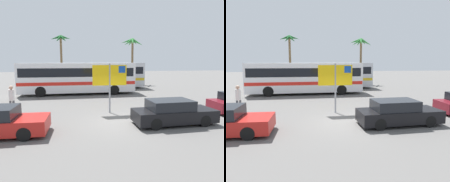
{
  "view_description": "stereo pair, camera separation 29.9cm",
  "coord_description": "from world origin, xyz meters",
  "views": [
    {
      "loc": [
        -2.61,
        -10.56,
        3.3
      ],
      "look_at": [
        -0.13,
        3.11,
        1.3
      ],
      "focal_mm": 32.58,
      "sensor_mm": 36.0,
      "label": 1
    },
    {
      "loc": [
        -2.32,
        -10.61,
        3.3
      ],
      "look_at": [
        -0.13,
        3.11,
        1.3
      ],
      "focal_mm": 32.58,
      "sensor_mm": 36.0,
      "label": 2
    }
  ],
  "objects": [
    {
      "name": "bus_front_coach",
      "position": [
        -2.32,
        10.55,
        1.78
      ],
      "size": [
        11.43,
        2.72,
        3.17
      ],
      "color": "white",
      "rests_on": "ground"
    },
    {
      "name": "pedestrian_near_sign",
      "position": [
        -6.58,
        2.93,
        1.09
      ],
      "size": [
        0.32,
        0.32,
        1.83
      ],
      "rotation": [
        0.0,
        0.0,
        1.77
      ],
      "color": "#4C4C51",
      "rests_on": "ground"
    },
    {
      "name": "bus_rear_coach",
      "position": [
        0.03,
        14.41,
        1.78
      ],
      "size": [
        11.43,
        2.72,
        3.17
      ],
      "color": "silver",
      "rests_on": "ground"
    },
    {
      "name": "palm_tree_seaside",
      "position": [
        5.84,
        19.07,
        5.52
      ],
      "size": [
        3.31,
        3.26,
        6.75
      ],
      "color": "brown",
      "rests_on": "ground"
    },
    {
      "name": "ground",
      "position": [
        0.0,
        0.0,
        0.0
      ],
      "size": [
        120.0,
        120.0,
        0.0
      ],
      "primitive_type": "plane",
      "color": "#605E5B"
    },
    {
      "name": "ferry_sign",
      "position": [
        -0.4,
        2.23,
        2.33
      ],
      "size": [
        2.2,
        0.11,
        3.2
      ],
      "rotation": [
        0.0,
        0.0,
        0.0
      ],
      "color": "gray",
      "rests_on": "ground"
    },
    {
      "name": "palm_tree_inland",
      "position": [
        -4.54,
        20.36,
        5.7
      ],
      "size": [
        2.94,
        2.69,
        7.13
      ],
      "color": "brown",
      "rests_on": "ground"
    },
    {
      "name": "car_black",
      "position": [
        2.44,
        -0.79,
        0.64
      ],
      "size": [
        4.37,
        1.76,
        1.32
      ],
      "rotation": [
        0.0,
        0.0,
        0.03
      ],
      "color": "black",
      "rests_on": "ground"
    }
  ]
}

